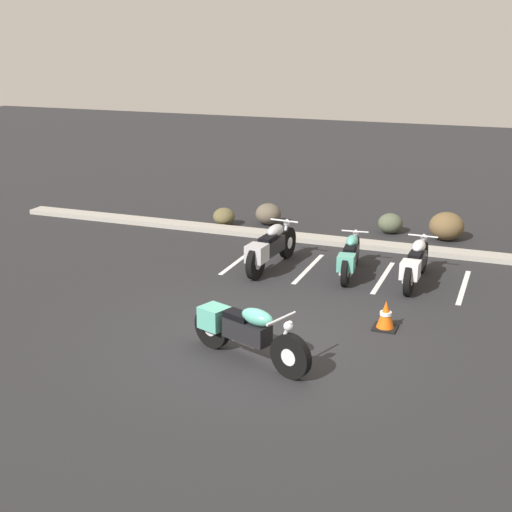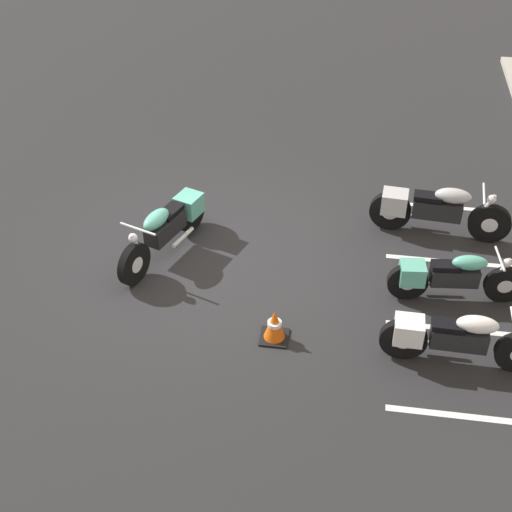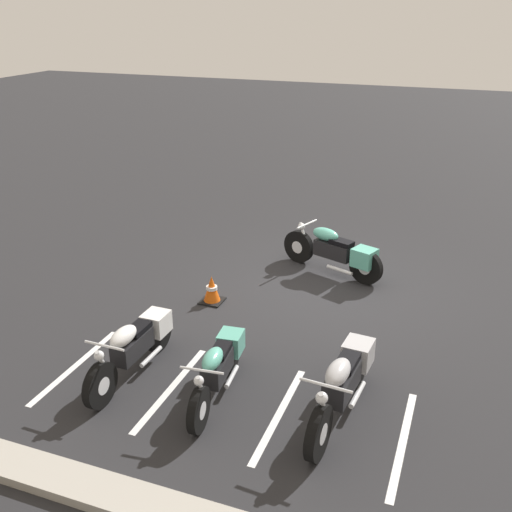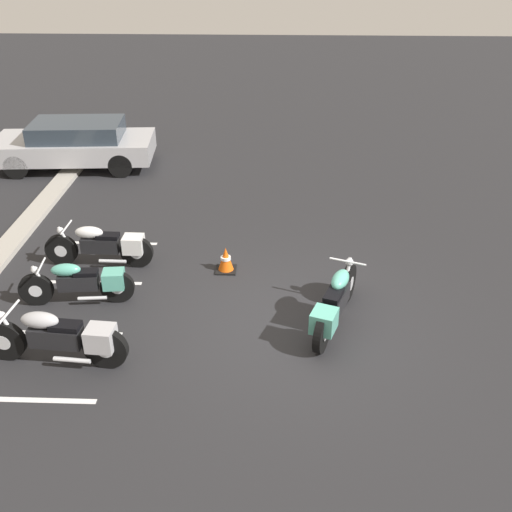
{
  "view_description": "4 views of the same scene",
  "coord_description": "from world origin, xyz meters",
  "px_view_note": "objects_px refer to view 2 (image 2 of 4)",
  "views": [
    {
      "loc": [
        3.72,
        -9.94,
        4.84
      ],
      "look_at": [
        -0.89,
        2.08,
        0.77
      ],
      "focal_mm": 50.0,
      "sensor_mm": 36.0,
      "label": 1
    },
    {
      "loc": [
        9.0,
        2.12,
        7.06
      ],
      "look_at": [
        1.23,
        0.97,
        1.02
      ],
      "focal_mm": 50.0,
      "sensor_mm": 36.0,
      "label": 2
    },
    {
      "loc": [
        -2.37,
        10.05,
        5.01
      ],
      "look_at": [
        1.13,
        0.72,
        0.76
      ],
      "focal_mm": 42.0,
      "sensor_mm": 36.0,
      "label": 3
    },
    {
      "loc": [
        -8.37,
        0.35,
        6.0
      ],
      "look_at": [
        0.92,
        0.69,
        0.8
      ],
      "focal_mm": 42.0,
      "sensor_mm": 36.0,
      "label": 4
    }
  ],
  "objects_px": {
    "parked_bike_0": "(433,209)",
    "parked_bike_2": "(454,338)",
    "motorcycle_teal_featured": "(168,226)",
    "traffic_cone": "(275,326)",
    "parked_bike_1": "(450,276)"
  },
  "relations": [
    {
      "from": "parked_bike_0",
      "to": "parked_bike_2",
      "type": "height_order",
      "value": "parked_bike_0"
    },
    {
      "from": "motorcycle_teal_featured",
      "to": "parked_bike_2",
      "type": "xyz_separation_m",
      "value": [
        1.91,
        4.37,
        -0.03
      ]
    },
    {
      "from": "parked_bike_2",
      "to": "traffic_cone",
      "type": "height_order",
      "value": "parked_bike_2"
    },
    {
      "from": "motorcycle_teal_featured",
      "to": "traffic_cone",
      "type": "distance_m",
      "value": 2.67
    },
    {
      "from": "parked_bike_1",
      "to": "traffic_cone",
      "type": "bearing_deg",
      "value": -159.18
    },
    {
      "from": "traffic_cone",
      "to": "motorcycle_teal_featured",
      "type": "bearing_deg",
      "value": -132.52
    },
    {
      "from": "parked_bike_1",
      "to": "parked_bike_2",
      "type": "distance_m",
      "value": 1.34
    },
    {
      "from": "motorcycle_teal_featured",
      "to": "parked_bike_0",
      "type": "relative_size",
      "value": 0.94
    },
    {
      "from": "parked_bike_2",
      "to": "parked_bike_0",
      "type": "bearing_deg",
      "value": 93.7
    },
    {
      "from": "motorcycle_teal_featured",
      "to": "parked_bike_2",
      "type": "bearing_deg",
      "value": 86.71
    },
    {
      "from": "parked_bike_0",
      "to": "traffic_cone",
      "type": "relative_size",
      "value": 4.6
    },
    {
      "from": "motorcycle_teal_featured",
      "to": "parked_bike_0",
      "type": "height_order",
      "value": "parked_bike_0"
    },
    {
      "from": "parked_bike_2",
      "to": "traffic_cone",
      "type": "bearing_deg",
      "value": 178.62
    },
    {
      "from": "parked_bike_0",
      "to": "traffic_cone",
      "type": "height_order",
      "value": "parked_bike_0"
    },
    {
      "from": "motorcycle_teal_featured",
      "to": "traffic_cone",
      "type": "xyz_separation_m",
      "value": [
        1.8,
        1.96,
        -0.24
      ]
    }
  ]
}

